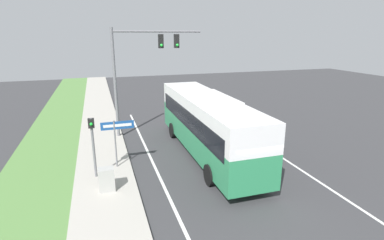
{
  "coord_description": "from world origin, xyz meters",
  "views": [
    {
      "loc": [
        -6.16,
        -10.82,
        6.81
      ],
      "look_at": [
        -0.94,
        5.55,
        1.88
      ],
      "focal_mm": 28.0,
      "sensor_mm": 36.0,
      "label": 1
    }
  ],
  "objects_px": {
    "bus": "(207,121)",
    "street_sign": "(117,134)",
    "pedestrian_signal": "(93,138)",
    "utility_cabinet": "(107,179)",
    "signal_gantry": "(140,61)"
  },
  "relations": [
    {
      "from": "bus",
      "to": "signal_gantry",
      "type": "xyz_separation_m",
      "value": [
        -3.01,
        4.7,
        3.09
      ]
    },
    {
      "from": "pedestrian_signal",
      "to": "bus",
      "type": "bearing_deg",
      "value": 11.33
    },
    {
      "from": "signal_gantry",
      "to": "pedestrian_signal",
      "type": "xyz_separation_m",
      "value": [
        -3.22,
        -5.95,
        -3.03
      ]
    },
    {
      "from": "bus",
      "to": "pedestrian_signal",
      "type": "distance_m",
      "value": 6.35
    },
    {
      "from": "pedestrian_signal",
      "to": "utility_cabinet",
      "type": "relative_size",
      "value": 2.89
    },
    {
      "from": "utility_cabinet",
      "to": "street_sign",
      "type": "bearing_deg",
      "value": 74.12
    },
    {
      "from": "signal_gantry",
      "to": "utility_cabinet",
      "type": "relative_size",
      "value": 6.86
    },
    {
      "from": "bus",
      "to": "pedestrian_signal",
      "type": "height_order",
      "value": "bus"
    },
    {
      "from": "pedestrian_signal",
      "to": "street_sign",
      "type": "height_order",
      "value": "pedestrian_signal"
    },
    {
      "from": "bus",
      "to": "utility_cabinet",
      "type": "xyz_separation_m",
      "value": [
        -5.76,
        -2.82,
        -1.38
      ]
    },
    {
      "from": "pedestrian_signal",
      "to": "utility_cabinet",
      "type": "height_order",
      "value": "pedestrian_signal"
    },
    {
      "from": "pedestrian_signal",
      "to": "utility_cabinet",
      "type": "bearing_deg",
      "value": -73.58
    },
    {
      "from": "signal_gantry",
      "to": "utility_cabinet",
      "type": "height_order",
      "value": "signal_gantry"
    },
    {
      "from": "bus",
      "to": "street_sign",
      "type": "height_order",
      "value": "bus"
    },
    {
      "from": "pedestrian_signal",
      "to": "utility_cabinet",
      "type": "xyz_separation_m",
      "value": [
        0.46,
        -1.57,
        -1.43
      ]
    }
  ]
}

